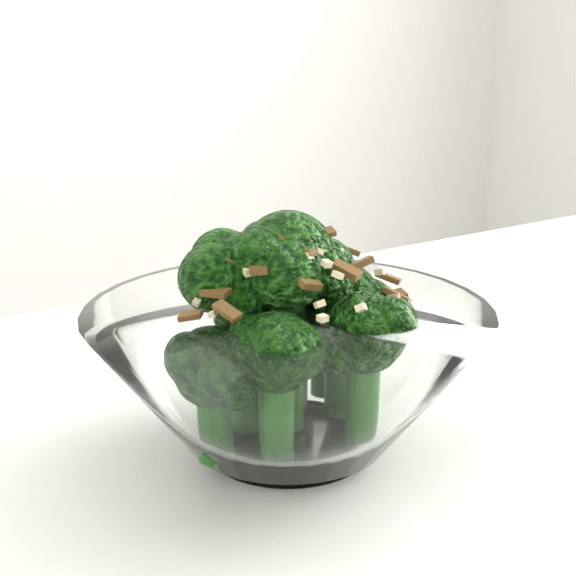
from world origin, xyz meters
TOP-DOWN VIEW (x-y plane):
  - broccoli_dish at (-0.01, 0.05)m, footprint 0.20×0.20m

SIDE VIEW (x-z plane):
  - broccoli_dish at x=-0.01m, z-range 0.74..0.86m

